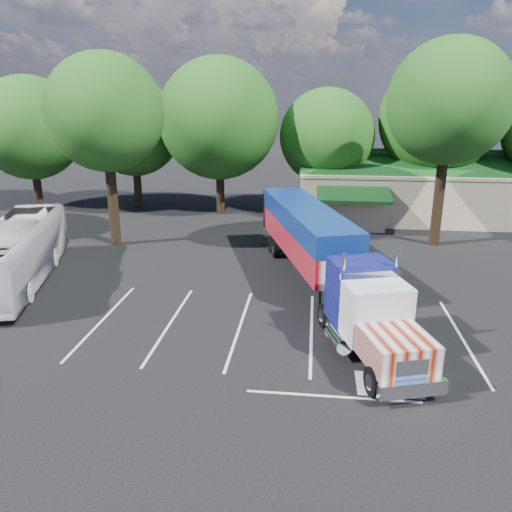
# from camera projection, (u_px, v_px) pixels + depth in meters

# --- Properties ---
(ground) EXTENTS (120.00, 120.00, 0.00)m
(ground) POSITION_uv_depth(u_px,v_px,m) (256.00, 280.00, 28.00)
(ground) COLOR black
(ground) RESTS_ON ground
(event_hall) EXTENTS (24.20, 14.12, 5.55)m
(event_hall) POSITION_uv_depth(u_px,v_px,m) (439.00, 190.00, 42.63)
(event_hall) COLOR tan
(event_hall) RESTS_ON ground
(tree_row_a) EXTENTS (9.00, 9.00, 11.68)m
(tree_row_a) POSITION_uv_depth(u_px,v_px,m) (30.00, 128.00, 43.86)
(tree_row_a) COLOR black
(tree_row_a) RESTS_ON ground
(tree_row_b) EXTENTS (8.40, 8.40, 11.35)m
(tree_row_b) POSITION_uv_depth(u_px,v_px,m) (133.00, 128.00, 44.09)
(tree_row_b) COLOR black
(tree_row_b) RESTS_ON ground
(tree_row_c) EXTENTS (10.00, 10.00, 13.05)m
(tree_row_c) POSITION_uv_depth(u_px,v_px,m) (219.00, 119.00, 41.41)
(tree_row_c) COLOR black
(tree_row_c) RESTS_ON ground
(tree_row_d) EXTENTS (8.00, 8.00, 10.60)m
(tree_row_d) POSITION_uv_depth(u_px,v_px,m) (327.00, 137.00, 42.08)
(tree_row_d) COLOR black
(tree_row_d) RESTS_ON ground
(tree_row_e) EXTENTS (9.60, 9.60, 12.90)m
(tree_row_e) POSITION_uv_depth(u_px,v_px,m) (438.00, 119.00, 41.09)
(tree_row_e) COLOR black
(tree_row_e) RESTS_ON ground
(tree_near_left) EXTENTS (7.60, 7.60, 12.65)m
(tree_near_left) POSITION_uv_depth(u_px,v_px,m) (105.00, 113.00, 32.15)
(tree_near_left) COLOR black
(tree_near_left) RESTS_ON ground
(tree_near_right) EXTENTS (8.00, 8.00, 13.50)m
(tree_near_right) POSITION_uv_depth(u_px,v_px,m) (450.00, 103.00, 31.86)
(tree_near_right) COLOR black
(tree_near_right) RESTS_ON ground
(semi_truck) EXTENTS (8.06, 19.60, 4.14)m
(semi_truck) POSITION_uv_depth(u_px,v_px,m) (319.00, 247.00, 26.00)
(semi_truck) COLOR black
(semi_truck) RESTS_ON ground
(woman) EXTENTS (0.60, 0.79, 1.94)m
(woman) POSITION_uv_depth(u_px,v_px,m) (338.00, 269.00, 26.87)
(woman) COLOR black
(woman) RESTS_ON ground
(bicycle) EXTENTS (1.34, 1.74, 0.88)m
(bicycle) POSITION_uv_depth(u_px,v_px,m) (294.00, 236.00, 35.23)
(bicycle) COLOR black
(bicycle) RESTS_ON ground
(tour_bus) EXTENTS (6.18, 12.73, 3.46)m
(tour_bus) POSITION_uv_depth(u_px,v_px,m) (17.00, 252.00, 27.29)
(tour_bus) COLOR silver
(tour_bus) RESTS_ON ground
(silver_sedan) EXTENTS (4.03, 2.43, 1.25)m
(silver_sedan) POSITION_uv_depth(u_px,v_px,m) (385.00, 216.00, 40.05)
(silver_sedan) COLOR #9C9EA3
(silver_sedan) RESTS_ON ground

